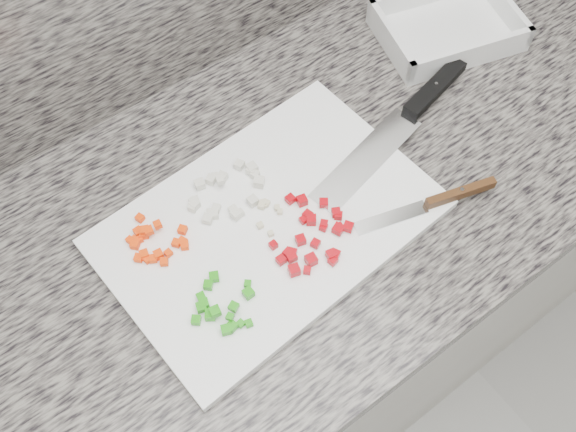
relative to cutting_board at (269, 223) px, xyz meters
name	(u,v)px	position (x,y,z in m)	size (l,w,h in m)	color
cabinet	(277,318)	(0.03, 0.03, -0.48)	(3.92, 0.62, 0.86)	white
countertop	(273,209)	(0.03, 0.03, -0.03)	(3.96, 0.64, 0.04)	#69645C
cutting_board	(269,223)	(0.00, 0.00, 0.00)	(0.47, 0.31, 0.02)	white
carrot_pile	(153,242)	(-0.15, 0.07, 0.01)	(0.09, 0.10, 0.02)	#F73B05
onion_pile	(227,191)	(-0.02, 0.07, 0.01)	(0.12, 0.09, 0.02)	beige
green_pepper_pile	(220,306)	(-0.13, -0.07, 0.02)	(0.10, 0.10, 0.02)	#1C8F0D
red_pepper_pile	(312,237)	(0.03, -0.06, 0.01)	(0.12, 0.13, 0.01)	#A7020A
garlic_pile	(267,211)	(0.01, 0.01, 0.01)	(0.05, 0.06, 0.01)	beige
chef_knife	(413,111)	(0.30, 0.02, 0.01)	(0.37, 0.12, 0.02)	silver
paring_knife	(443,199)	(0.23, -0.13, 0.01)	(0.22, 0.08, 0.02)	silver
tray	(447,29)	(0.48, 0.13, 0.01)	(0.27, 0.23, 0.05)	silver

